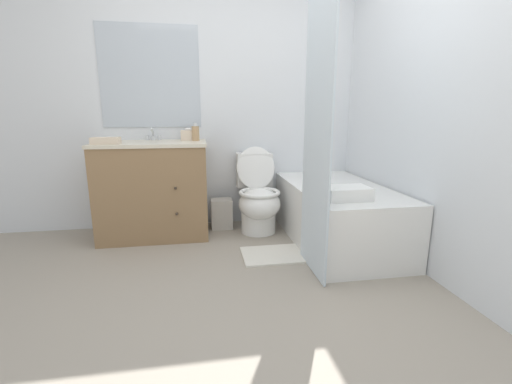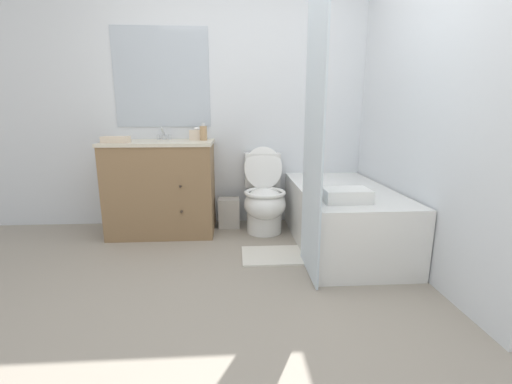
{
  "view_description": "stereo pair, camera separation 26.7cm",
  "coord_description": "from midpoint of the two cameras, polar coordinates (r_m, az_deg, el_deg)",
  "views": [
    {
      "loc": [
        -0.33,
        -1.82,
        1.13
      ],
      "look_at": [
        0.1,
        0.75,
        0.53
      ],
      "focal_mm": 24.0,
      "sensor_mm": 36.0,
      "label": 1
    },
    {
      "loc": [
        -0.07,
        -1.85,
        1.13
      ],
      "look_at": [
        0.1,
        0.75,
        0.53
      ],
      "focal_mm": 24.0,
      "sensor_mm": 36.0,
      "label": 2
    }
  ],
  "objects": [
    {
      "name": "ground_plane",
      "position": [
        2.17,
        2.31,
        -18.39
      ],
      "size": [
        14.0,
        14.0,
        0.0
      ],
      "primitive_type": "plane",
      "color": "gray"
    },
    {
      "name": "wall_back",
      "position": [
        3.53,
        -0.54,
        15.0
      ],
      "size": [
        8.0,
        0.06,
        2.5
      ],
      "color": "silver",
      "rests_on": "ground_plane"
    },
    {
      "name": "wall_right",
      "position": [
        3.05,
        25.97,
        14.02
      ],
      "size": [
        0.05,
        2.66,
        2.5
      ],
      "color": "silver",
      "rests_on": "ground_plane"
    },
    {
      "name": "vanity_cabinet",
      "position": [
        3.33,
        -13.16,
        0.9
      ],
      "size": [
        0.98,
        0.6,
        0.88
      ],
      "color": "olive",
      "rests_on": "ground_plane"
    },
    {
      "name": "sink_faucet",
      "position": [
        3.48,
        -12.99,
        9.11
      ],
      "size": [
        0.14,
        0.12,
        0.12
      ],
      "color": "silver",
      "rests_on": "vanity_cabinet"
    },
    {
      "name": "toilet",
      "position": [
        3.29,
        3.7,
        -1.17
      ],
      "size": [
        0.39,
        0.62,
        0.81
      ],
      "color": "white",
      "rests_on": "ground_plane"
    },
    {
      "name": "bathtub",
      "position": [
        3.08,
        16.52,
        -3.93
      ],
      "size": [
        0.76,
        1.47,
        0.51
      ],
      "color": "white",
      "rests_on": "ground_plane"
    },
    {
      "name": "shower_curtain",
      "position": [
        2.34,
        12.83,
        8.64
      ],
      "size": [
        0.02,
        0.53,
        1.92
      ],
      "color": "silver",
      "rests_on": "ground_plane"
    },
    {
      "name": "wastebasket",
      "position": [
        3.46,
        -2.32,
        -3.51
      ],
      "size": [
        0.21,
        0.18,
        0.29
      ],
      "color": "#B7B2A8",
      "rests_on": "ground_plane"
    },
    {
      "name": "tissue_box",
      "position": [
        3.38,
        -7.53,
        9.46
      ],
      "size": [
        0.14,
        0.14,
        0.12
      ],
      "color": "beige",
      "rests_on": "vanity_cabinet"
    },
    {
      "name": "soap_dispenser",
      "position": [
        3.29,
        -6.44,
        9.8
      ],
      "size": [
        0.07,
        0.07,
        0.16
      ],
      "color": "tan",
      "rests_on": "vanity_cabinet"
    },
    {
      "name": "hand_towel_folded",
      "position": [
        3.18,
        -20.14,
        8.21
      ],
      "size": [
        0.22,
        0.13,
        0.06
      ],
      "color": "beige",
      "rests_on": "vanity_cabinet"
    },
    {
      "name": "bath_towel_folded",
      "position": [
        2.55,
        17.73,
        -0.54
      ],
      "size": [
        0.32,
        0.22,
        0.09
      ],
      "color": "white",
      "rests_on": "bathtub"
    },
    {
      "name": "bath_mat",
      "position": [
        2.82,
        6.1,
        -10.51
      ],
      "size": [
        0.55,
        0.38,
        0.02
      ],
      "color": "silver",
      "rests_on": "ground_plane"
    }
  ]
}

